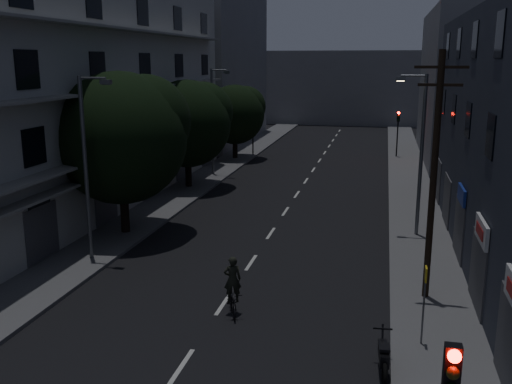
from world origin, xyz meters
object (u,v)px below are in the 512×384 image
at_px(bus_stop_sign, 425,291).
at_px(utility_pole, 434,173).
at_px(cyclist, 233,294).
at_px(motorcycle, 383,358).

bearing_deg(bus_stop_sign, utility_pole, 84.70).
bearing_deg(cyclist, utility_pole, 0.87).
distance_m(utility_pole, bus_stop_sign, 4.88).
xyz_separation_m(motorcycle, cyclist, (-5.23, 2.93, 0.22)).
bearing_deg(utility_pole, bus_stop_sign, -95.30).
bearing_deg(bus_stop_sign, motorcycle, -122.79).
bearing_deg(motorcycle, cyclist, 146.74).
bearing_deg(cyclist, motorcycle, -50.35).
height_order(utility_pole, bus_stop_sign, utility_pole).
xyz_separation_m(bus_stop_sign, cyclist, (-6.39, 1.13, -1.17)).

